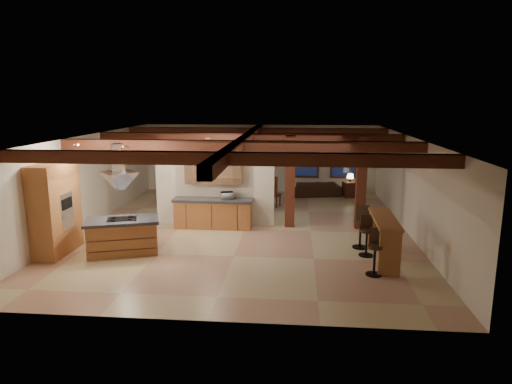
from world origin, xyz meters
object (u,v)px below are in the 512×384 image
Objects in this scene: dining_table at (249,201)px; sofa at (314,188)px; kitchen_island at (123,236)px; bar_counter at (384,232)px.

sofa is (2.48, 2.52, 0.02)m from dining_table.
dining_table is 3.53m from sofa.
sofa reaches higher than dining_table.
kitchen_island is 1.27× the size of dining_table.
kitchen_island is 9.34m from sofa.
dining_table is at bearing 61.34° from kitchen_island.
sofa is at bearing 100.49° from bar_counter.
kitchen_island reaches higher than sofa.
dining_table is 0.76× the size of bar_counter.
dining_table is (2.82, 5.17, -0.18)m from kitchen_island.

